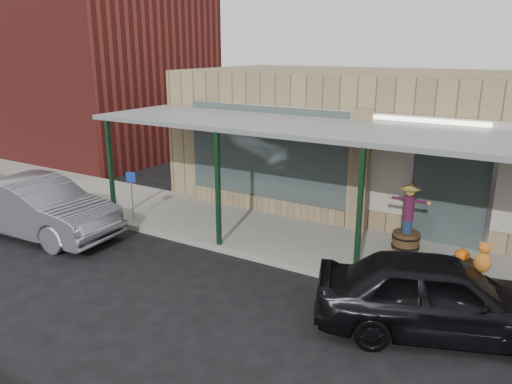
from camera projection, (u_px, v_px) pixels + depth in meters
The scene contains 10 objects.
ground at pixel (230, 304), 9.90m from camera, with size 120.00×120.00×0.00m, color black.
sidewalk at pixel (309, 243), 12.82m from camera, with size 40.00×3.20×0.15m, color gray.
storefront at pixel (373, 139), 15.99m from camera, with size 12.00×6.25×4.20m.
awning at pixel (312, 129), 11.97m from camera, with size 12.00×3.00×3.04m.
block_buildings_near at pixel (451, 86), 15.36m from camera, with size 61.00×8.00×8.00m.
barrel_scarecrow at pixel (407, 227), 12.09m from camera, with size 1.02×0.78×1.68m.
barrel_pumpkin at pixel (461, 266), 10.68m from camera, with size 0.70×0.70×0.68m.
handicap_sign at pixel (132, 189), 14.09m from camera, with size 0.28×0.10×1.40m.
parked_sedan at pixel (440, 295), 8.71m from camera, with size 4.65×3.16×1.58m.
car_grey at pixel (37, 207), 13.34m from camera, with size 1.67×4.79×1.58m, color slate.
Camera 1 is at (5.10, -7.29, 4.91)m, focal length 35.00 mm.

